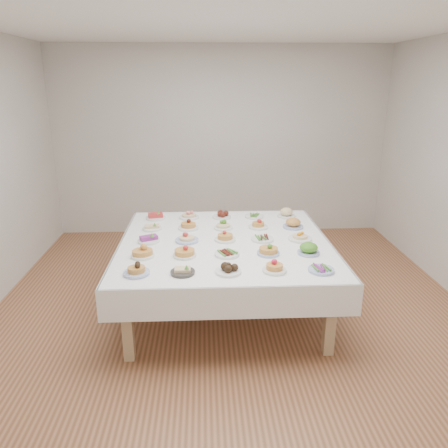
{
  "coord_description": "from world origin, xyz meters",
  "views": [
    {
      "loc": [
        -0.27,
        -4.13,
        2.29
      ],
      "look_at": [
        -0.07,
        0.14,
        0.88
      ],
      "focal_mm": 35.0,
      "sensor_mm": 36.0,
      "label": 1
    }
  ],
  "objects_px": {
    "display_table": "(225,247)",
    "dish_24": "(286,213)",
    "dish_12": "(225,236)",
    "dish_0": "(136,268)"
  },
  "relations": [
    {
      "from": "display_table",
      "to": "dish_24",
      "type": "bearing_deg",
      "value": 45.13
    },
    {
      "from": "dish_12",
      "to": "dish_0",
      "type": "bearing_deg",
      "value": -135.31
    },
    {
      "from": "dish_12",
      "to": "display_table",
      "type": "bearing_deg",
      "value": -128.37
    },
    {
      "from": "dish_0",
      "to": "dish_24",
      "type": "bearing_deg",
      "value": 44.88
    },
    {
      "from": "dish_24",
      "to": "dish_12",
      "type": "bearing_deg",
      "value": -134.92
    },
    {
      "from": "display_table",
      "to": "dish_0",
      "type": "height_order",
      "value": "dish_0"
    },
    {
      "from": "display_table",
      "to": "dish_12",
      "type": "height_order",
      "value": "dish_12"
    },
    {
      "from": "display_table",
      "to": "dish_24",
      "type": "relative_size",
      "value": 10.17
    },
    {
      "from": "display_table",
      "to": "dish_12",
      "type": "bearing_deg",
      "value": 51.63
    },
    {
      "from": "dish_0",
      "to": "dish_24",
      "type": "relative_size",
      "value": 1.05
    }
  ]
}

